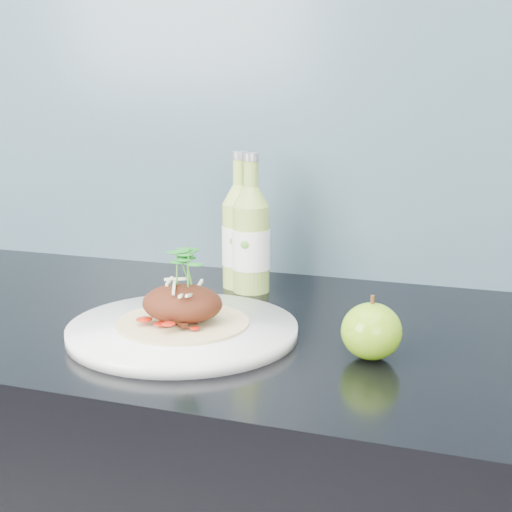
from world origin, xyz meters
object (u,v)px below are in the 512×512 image
at_px(cider_bottle_left, 240,236).
at_px(cider_bottle_right, 251,240).
at_px(dinner_plate, 183,330).
at_px(green_apple, 371,331).

xyz_separation_m(cider_bottle_left, cider_bottle_right, (0.03, -0.02, 0.00)).
relative_size(dinner_plate, green_apple, 4.47).
xyz_separation_m(dinner_plate, green_apple, (0.25, -0.00, 0.03)).
bearing_deg(dinner_plate, cider_bottle_right, 87.45).
distance_m(dinner_plate, green_apple, 0.25).
xyz_separation_m(green_apple, cider_bottle_right, (-0.24, 0.24, 0.05)).
height_order(dinner_plate, green_apple, green_apple).
relative_size(green_apple, cider_bottle_right, 0.36).
relative_size(green_apple, cider_bottle_left, 0.36).
xyz_separation_m(green_apple, cider_bottle_left, (-0.26, 0.26, 0.05)).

